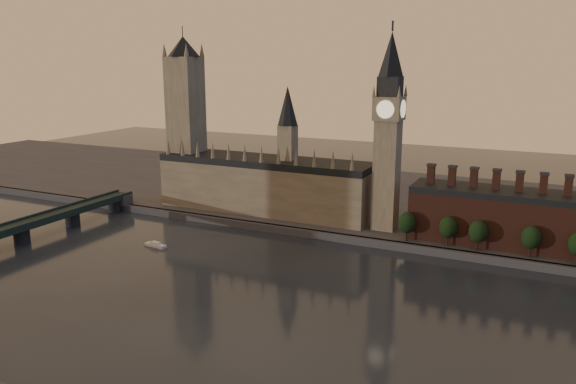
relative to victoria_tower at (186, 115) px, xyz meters
name	(u,v)px	position (x,y,z in m)	size (l,w,h in m)	color
ground	(275,313)	(120.00, -115.00, -59.09)	(900.00, 900.00, 0.00)	black
north_bank	(399,202)	(120.00, 63.04, -57.09)	(900.00, 182.00, 4.00)	#444449
palace_of_westminster	(266,182)	(55.59, -0.09, -37.46)	(130.00, 30.30, 74.00)	gray
victoria_tower	(186,115)	(0.00, 0.00, 0.00)	(24.00, 24.00, 108.00)	gray
big_ben	(388,130)	(130.00, -5.00, -2.26)	(15.00, 15.00, 107.00)	gray
chimney_block	(528,219)	(200.00, -5.00, -41.27)	(110.00, 25.00, 37.00)	#50281E
embankment_tree_0	(407,223)	(145.71, -20.81, -45.62)	(8.60, 8.60, 14.88)	black
embankment_tree_1	(448,227)	(165.61, -19.94, -45.62)	(8.60, 8.60, 14.88)	black
embankment_tree_2	(478,231)	(179.58, -21.11, -45.62)	(8.60, 8.60, 14.88)	black
embankment_tree_3	(531,238)	(202.56, -20.36, -45.62)	(8.60, 8.60, 14.88)	black
river_boat	(156,245)	(30.84, -72.98, -58.14)	(12.75, 5.17, 2.48)	silver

